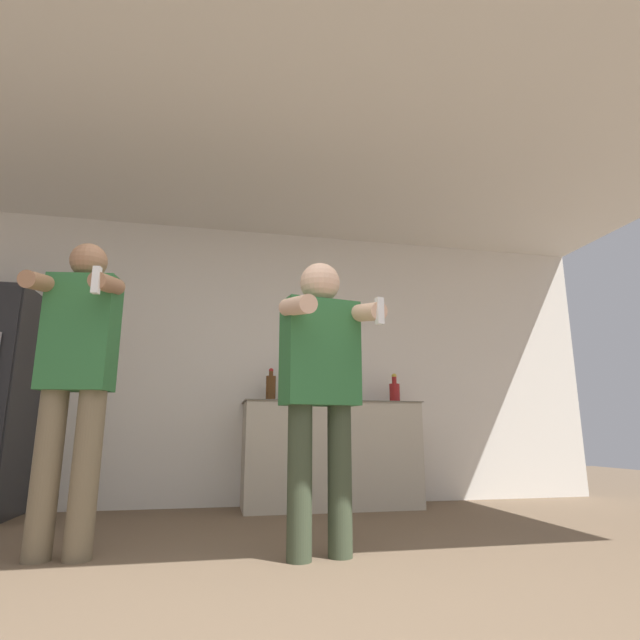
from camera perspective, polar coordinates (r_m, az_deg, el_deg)
ground_plane at (r=1.89m, az=-4.39°, el=-32.11°), size 14.00×14.00×0.00m
wall_back at (r=4.70m, az=-8.78°, el=-4.69°), size 7.00×0.06×2.55m
ceiling_slab at (r=3.75m, az=-6.72°, el=18.66°), size 7.00×3.38×0.05m
counter at (r=4.48m, az=1.23°, el=-15.06°), size 1.54×0.55×0.89m
bottle_dark_rum at (r=4.53m, az=0.79°, el=-7.59°), size 0.07×0.07×0.36m
bottle_clear_vodka at (r=4.50m, az=-1.00°, el=-7.67°), size 0.09×0.09×0.33m
bottle_tall_gin at (r=4.71m, az=8.52°, el=-8.08°), size 0.10×0.10×0.27m
bottle_red_label at (r=4.45m, az=-5.65°, el=-7.68°), size 0.09×0.09×0.29m
bottle_brown_liquor at (r=4.48m, az=-2.69°, el=-8.27°), size 0.08×0.08×0.23m
person_woman_foreground at (r=2.73m, az=0.10°, el=-6.26°), size 0.54×0.51×1.57m
person_man_side at (r=3.00m, az=-26.10°, el=-5.33°), size 0.48×0.47×1.68m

